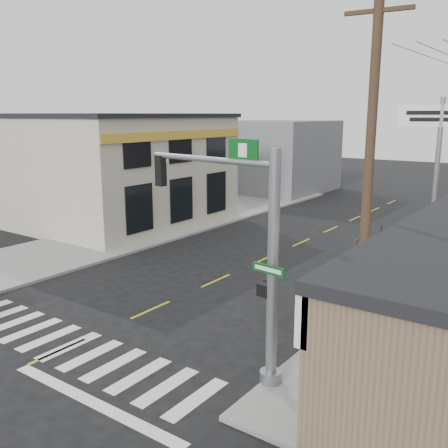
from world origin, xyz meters
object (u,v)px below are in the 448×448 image
Objects in this scene: utility_pole_near at (368,179)px; guide_sign at (370,267)px; dance_center_sign at (439,142)px; bare_tree at (402,240)px; traffic_signal_pole at (248,240)px; fire_hydrant at (410,332)px.

guide_sign is at bearing 100.88° from utility_pole_near.
dance_center_sign is 9.67m from bare_tree.
utility_pole_near reaches higher than bare_tree.
traffic_signal_pole is at bearing -130.56° from utility_pole_near.
guide_sign is (1.13, 6.16, -2.06)m from traffic_signal_pole.
bare_tree is (-0.32, -0.48, 2.94)m from fire_hydrant.
dance_center_sign is 0.75× the size of utility_pole_near.
guide_sign is 3.81× the size of fire_hydrant.
traffic_signal_pole is at bearing -78.05° from guide_sign.
utility_pole_near reaches higher than traffic_signal_pole.
dance_center_sign is at bearing 89.08° from utility_pole_near.
fire_hydrant is 0.09× the size of dance_center_sign.
utility_pole_near is at bearing 61.38° from traffic_signal_pole.
traffic_signal_pole is 6.37m from fire_hydrant.
traffic_signal_pole is at bearing -124.22° from fire_hydrant.
utility_pole_near is at bearing -120.43° from fire_hydrant.
traffic_signal_pole is 0.62× the size of utility_pole_near.
traffic_signal_pole is 3.73m from utility_pole_near.
guide_sign is 0.60× the size of bare_tree.
guide_sign reaches higher than fire_hydrant.
bare_tree is at bearing -31.27° from guide_sign.
utility_pole_near is at bearing -100.65° from dance_center_sign.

